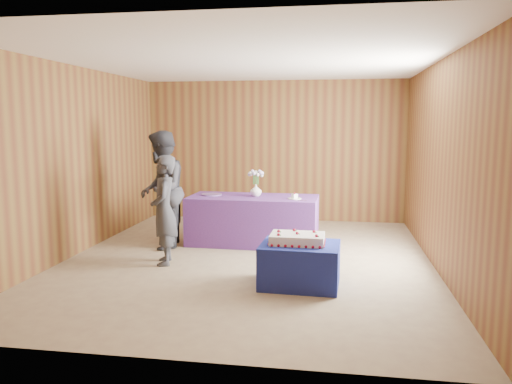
% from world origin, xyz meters
% --- Properties ---
extents(ground, '(6.00, 6.00, 0.00)m').
position_xyz_m(ground, '(0.00, 0.00, 0.00)').
color(ground, gray).
rests_on(ground, ground).
extents(room_shell, '(5.04, 6.04, 2.72)m').
position_xyz_m(room_shell, '(0.00, 0.00, 1.80)').
color(room_shell, brown).
rests_on(room_shell, ground).
extents(cake_table, '(0.93, 0.74, 0.50)m').
position_xyz_m(cake_table, '(0.80, -0.98, 0.25)').
color(cake_table, navy).
rests_on(cake_table, ground).
extents(serving_table, '(2.02, 0.95, 0.75)m').
position_xyz_m(serving_table, '(-0.08, 0.97, 0.38)').
color(serving_table, '#5E2F83').
rests_on(serving_table, ground).
extents(sheet_cake, '(0.66, 0.45, 0.15)m').
position_xyz_m(sheet_cake, '(0.76, -0.96, 0.56)').
color(sheet_cake, white).
rests_on(sheet_cake, cake_table).
extents(vase, '(0.22, 0.22, 0.19)m').
position_xyz_m(vase, '(-0.04, 1.00, 0.84)').
color(vase, white).
rests_on(vase, serving_table).
extents(flower_spray, '(0.25, 0.25, 0.19)m').
position_xyz_m(flower_spray, '(-0.04, 1.00, 1.10)').
color(flower_spray, '#2C6F2F').
rests_on(flower_spray, vase).
extents(platter, '(0.34, 0.34, 0.02)m').
position_xyz_m(platter, '(-0.76, 1.02, 0.76)').
color(platter, '#6B4891').
rests_on(platter, serving_table).
extents(plate, '(0.27, 0.27, 0.01)m').
position_xyz_m(plate, '(0.58, 0.83, 0.76)').
color(plate, white).
rests_on(plate, serving_table).
extents(cake_slice, '(0.10, 0.10, 0.09)m').
position_xyz_m(cake_slice, '(0.58, 0.83, 0.80)').
color(cake_slice, white).
rests_on(cake_slice, plate).
extents(knife, '(0.26, 0.07, 0.00)m').
position_xyz_m(knife, '(0.65, 0.69, 0.75)').
color(knife, silver).
rests_on(knife, serving_table).
extents(guest_left, '(0.50, 0.62, 1.47)m').
position_xyz_m(guest_left, '(-1.07, -0.34, 0.74)').
color(guest_left, '#33343C').
rests_on(guest_left, ground).
extents(guest_right, '(0.84, 0.99, 1.78)m').
position_xyz_m(guest_right, '(-1.40, 0.50, 0.89)').
color(guest_right, '#2F3139').
rests_on(guest_right, ground).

